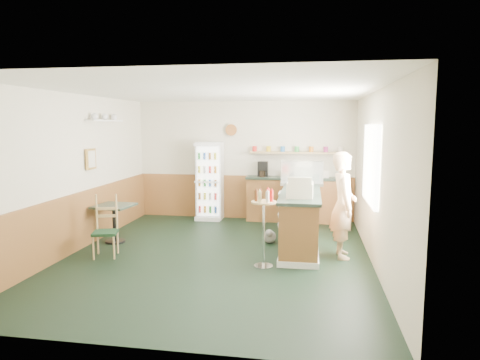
% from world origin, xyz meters
% --- Properties ---
extents(ground, '(6.00, 6.00, 0.00)m').
position_xyz_m(ground, '(0.00, 0.00, 0.00)').
color(ground, black).
rests_on(ground, ground).
extents(room_envelope, '(5.04, 6.02, 2.72)m').
position_xyz_m(room_envelope, '(-0.23, 0.73, 1.52)').
color(room_envelope, beige).
rests_on(room_envelope, ground).
extents(service_counter, '(0.68, 3.01, 1.01)m').
position_xyz_m(service_counter, '(1.35, 1.07, 0.46)').
color(service_counter, '#9A6131').
rests_on(service_counter, ground).
extents(back_counter, '(2.24, 0.42, 1.69)m').
position_xyz_m(back_counter, '(1.19, 2.80, 0.55)').
color(back_counter, '#9A6131').
rests_on(back_counter, ground).
extents(drinks_fridge, '(0.59, 0.52, 1.78)m').
position_xyz_m(drinks_fridge, '(-0.77, 2.74, 0.89)').
color(drinks_fridge, white).
rests_on(drinks_fridge, ground).
extents(display_case, '(0.82, 0.43, 0.46)m').
position_xyz_m(display_case, '(1.35, 1.61, 1.24)').
color(display_case, silver).
rests_on(display_case, service_counter).
extents(cash_register, '(0.43, 0.45, 0.24)m').
position_xyz_m(cash_register, '(1.35, 0.15, 1.13)').
color(cash_register, beige).
rests_on(cash_register, service_counter).
extents(shopkeeper, '(0.46, 0.61, 1.74)m').
position_xyz_m(shopkeeper, '(2.05, 0.32, 0.87)').
color(shopkeeper, tan).
rests_on(shopkeeper, ground).
extents(condiment_stand, '(0.38, 0.38, 1.19)m').
position_xyz_m(condiment_stand, '(0.82, -0.39, 0.77)').
color(condiment_stand, silver).
rests_on(condiment_stand, ground).
extents(newspaper_rack, '(0.09, 0.45, 0.72)m').
position_xyz_m(newspaper_rack, '(0.99, 1.01, 0.59)').
color(newspaper_rack, black).
rests_on(newspaper_rack, ground).
extents(cafe_table, '(0.70, 0.70, 0.71)m').
position_xyz_m(cafe_table, '(-2.05, 0.52, 0.50)').
color(cafe_table, black).
rests_on(cafe_table, ground).
extents(cafe_chair, '(0.47, 0.47, 1.02)m').
position_xyz_m(cafe_chair, '(-1.81, -0.23, 0.53)').
color(cafe_chair, '#15311B').
rests_on(cafe_chair, ground).
extents(dog_doorstop, '(0.23, 0.30, 0.28)m').
position_xyz_m(dog_doorstop, '(0.79, 0.93, 0.13)').
color(dog_doorstop, gray).
rests_on(dog_doorstop, ground).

